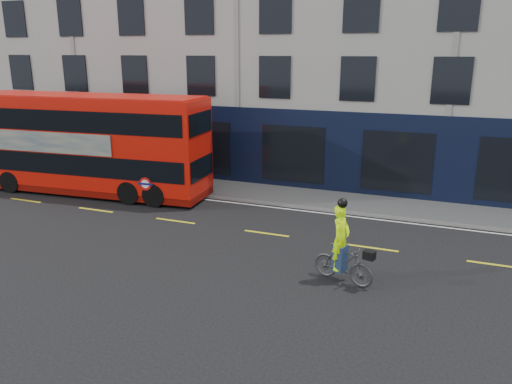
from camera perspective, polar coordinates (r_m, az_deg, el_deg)
The scene contains 8 objects.
ground at distance 19.58m, azimuth -11.42°, elevation -4.61°, with size 120.00×120.00×0.00m, color black.
pavement at distance 24.98m, azimuth -3.43°, elevation 0.32°, with size 60.00×3.00×0.12m, color slate.
kerb at distance 23.68m, azimuth -4.95°, elevation -0.58°, with size 60.00×0.12×0.13m, color gray.
building_terrace at distance 30.05m, azimuth 1.70°, elevation 17.28°, with size 50.00×10.07×15.00m.
road_edge_line at distance 23.44m, azimuth -5.27°, elevation -0.91°, with size 58.00×0.10×0.01m, color silver.
lane_dashes at distance 20.77m, azimuth -9.20°, elevation -3.28°, with size 58.00×0.12×0.01m, color yellow, non-canonical shape.
bus at distance 25.36m, azimuth -18.49°, elevation 5.27°, with size 11.94×3.48×4.75m.
cyclist at distance 15.21m, azimuth 9.84°, elevation -7.04°, with size 2.04×1.11×2.62m.
Camera 1 is at (10.15, -15.33, 6.74)m, focal length 35.00 mm.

